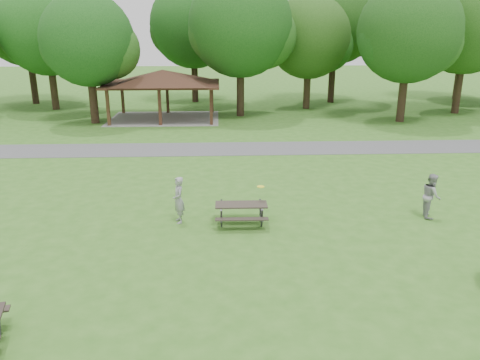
% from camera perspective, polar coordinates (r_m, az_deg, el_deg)
% --- Properties ---
extents(ground, '(160.00, 160.00, 0.00)m').
position_cam_1_polar(ground, '(14.27, -3.33, -10.00)').
color(ground, '#356A1E').
rests_on(ground, ground).
extents(asphalt_path, '(120.00, 3.20, 0.02)m').
position_cam_1_polar(asphalt_path, '(27.44, -3.05, 3.81)').
color(asphalt_path, '#4E4E51').
rests_on(asphalt_path, ground).
extents(pavilion, '(8.60, 7.01, 3.76)m').
position_cam_1_polar(pavilion, '(37.04, -9.40, 12.06)').
color(pavilion, '#3A2415').
rests_on(pavilion, ground).
extents(tree_row_c, '(8.19, 7.80, 10.67)m').
position_cam_1_polar(tree_row_c, '(43.98, -22.34, 16.44)').
color(tree_row_c, black).
rests_on(tree_row_c, ground).
extents(tree_row_d, '(6.93, 6.60, 9.27)m').
position_cam_1_polar(tree_row_d, '(36.33, -17.91, 15.64)').
color(tree_row_d, black).
rests_on(tree_row_d, ground).
extents(tree_row_e, '(8.40, 8.00, 11.02)m').
position_cam_1_polar(tree_row_e, '(37.69, 0.21, 18.05)').
color(tree_row_e, black).
rests_on(tree_row_e, ground).
extents(tree_row_f, '(7.35, 7.00, 9.55)m').
position_cam_1_polar(tree_row_f, '(41.89, 8.53, 16.56)').
color(tree_row_f, '#2F2015').
rests_on(tree_row_f, ground).
extents(tree_row_g, '(7.77, 7.40, 10.25)m').
position_cam_1_polar(tree_row_g, '(37.31, 20.01, 16.34)').
color(tree_row_g, black).
rests_on(tree_row_g, ground).
extents(tree_row_h, '(8.61, 8.20, 11.37)m').
position_cam_1_polar(tree_row_h, '(43.01, 26.05, 16.64)').
color(tree_row_h, '#2F1F15').
rests_on(tree_row_h, ground).
extents(tree_deep_a, '(8.40, 8.00, 11.38)m').
position_cam_1_polar(tree_deep_a, '(48.29, -24.54, 16.90)').
color(tree_deep_a, black).
rests_on(tree_deep_a, ground).
extents(tree_deep_b, '(8.40, 8.00, 11.13)m').
position_cam_1_polar(tree_deep_b, '(45.69, -5.59, 18.07)').
color(tree_deep_b, black).
rests_on(tree_deep_b, ground).
extents(tree_deep_c, '(8.82, 8.40, 11.90)m').
position_cam_1_polar(tree_deep_c, '(45.95, 11.66, 18.50)').
color(tree_deep_c, black).
rests_on(tree_deep_c, ground).
extents(tree_deep_d, '(8.40, 8.00, 11.27)m').
position_cam_1_polar(tree_deep_d, '(51.95, 25.86, 16.58)').
color(tree_deep_d, '#311E16').
rests_on(tree_deep_d, ground).
extents(picnic_table_middle, '(1.86, 1.52, 0.80)m').
position_cam_1_polar(picnic_table_middle, '(16.65, 0.15, -3.53)').
color(picnic_table_middle, '#302923').
rests_on(picnic_table_middle, ground).
extents(frisbee_in_flight, '(0.32, 0.32, 0.02)m').
position_cam_1_polar(frisbee_in_flight, '(16.75, 2.54, -0.81)').
color(frisbee_in_flight, yellow).
rests_on(frisbee_in_flight, ground).
extents(frisbee_thrower, '(0.55, 0.70, 1.70)m').
position_cam_1_polar(frisbee_thrower, '(16.88, -7.49, -2.43)').
color(frisbee_thrower, gray).
rests_on(frisbee_thrower, ground).
extents(frisbee_catcher, '(0.78, 0.92, 1.67)m').
position_cam_1_polar(frisbee_catcher, '(18.61, 22.28, -1.77)').
color(frisbee_catcher, '#969698').
rests_on(frisbee_catcher, ground).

